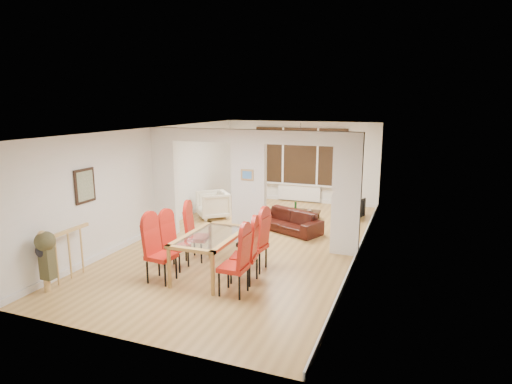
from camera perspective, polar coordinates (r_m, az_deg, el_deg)
The scene contains 24 objects.
floor at distance 10.02m, azimuth -0.94°, elevation -6.68°, with size 5.00×9.00×0.01m, color #B78A49.
room_walls at distance 9.68m, azimuth -0.96°, elevation 0.64°, with size 5.00×9.00×2.60m, color silver, non-canonical shape.
divider_wall at distance 9.68m, azimuth -0.96°, elevation 0.64°, with size 5.00×0.18×2.60m, color white.
bay_window_blinds at distance 13.82m, azimuth 5.91°, elevation 4.80°, with size 3.00×0.08×1.80m, color black.
radiator at distance 13.98m, azimuth 5.76°, elevation -0.10°, with size 1.40×0.08×0.50m, color white.
pendant_light at distance 12.58m, azimuth 5.94°, elevation 7.08°, with size 0.36×0.36×0.36m, color orange.
stair_newel at distance 8.48m, azimuth -23.87°, elevation -7.29°, with size 0.40×1.20×1.10m, color tan, non-canonical shape.
wall_poster at distance 8.93m, azimuth -21.87°, elevation 0.78°, with size 0.04×0.52×0.67m, color gray.
pillar_photo at distance 9.54m, azimuth -1.19°, elevation 2.30°, with size 0.30×0.03×0.25m, color #4C8CD8.
dining_table at distance 8.12m, azimuth -5.98°, elevation -8.32°, with size 0.94×1.67×0.78m, color #B18341, non-canonical shape.
dining_chair_la at distance 7.93m, azimuth -12.54°, elevation -7.76°, with size 0.45×0.45×1.12m, color red, non-canonical shape.
dining_chair_lb at distance 8.46m, azimuth -10.64°, elevation -6.72°, with size 0.41×0.41×1.03m, color red, non-canonical shape.
dining_chair_lc at distance 8.87m, azimuth -7.82°, elevation -5.59°, with size 0.43×0.43×1.08m, color red, non-canonical shape.
dining_chair_ra at distance 7.26m, azimuth -3.03°, elevation -9.37°, with size 0.45×0.45×1.12m, color red, non-canonical shape.
dining_chair_rb at distance 7.73m, azimuth -1.62°, elevation -8.07°, with size 0.44×0.44×1.10m, color red, non-canonical shape.
dining_chair_rc at distance 8.26m, azimuth -0.28°, elevation -6.68°, with size 0.45×0.45×1.12m, color red, non-canonical shape.
sofa at distance 10.83m, azimuth 4.23°, elevation -3.83°, with size 1.79×0.70×0.52m, color black.
armchair at distance 12.04m, azimuth -5.77°, elevation -1.70°, with size 0.82×0.80×0.75m, color beige.
person at distance 12.78m, azimuth -1.84°, elevation 1.35°, with size 0.41×0.62×1.71m, color black.
television at distance 12.26m, azimuth 13.07°, elevation -2.26°, with size 0.12×0.90×0.52m, color black.
coffee_table at distance 12.01m, azimuth 6.00°, elevation -3.00°, with size 1.02×0.51×0.23m, color #332011, non-canonical shape.
bottle at distance 11.98m, azimuth 5.29°, elevation -1.82°, with size 0.06×0.06×0.25m, color #143F19.
bowl at distance 11.85m, azimuth 7.01°, elevation -2.52°, with size 0.21×0.21×0.05m, color #332011.
shoes at distance 9.74m, azimuth -1.80°, elevation -6.95°, with size 0.22×0.24×0.09m, color black, non-canonical shape.
Camera 1 is at (3.53, -8.82, 3.19)m, focal length 30.00 mm.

